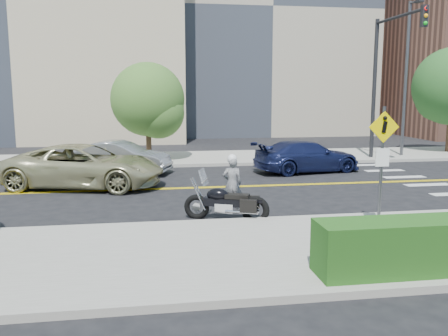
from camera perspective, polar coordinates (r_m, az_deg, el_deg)
name	(u,v)px	position (r m, az deg, el deg)	size (l,w,h in m)	color
ground_plane	(191,188)	(17.56, -4.00, -2.41)	(120.00, 120.00, 0.00)	black
sidewalk_near	(221,253)	(10.33, -0.31, -10.17)	(60.00, 5.00, 0.15)	#9E9B91
sidewalk_far	(178,159)	(24.93, -5.51, 1.13)	(60.00, 5.00, 0.15)	#9E9B91
building_mid	(253,20)	(44.66, 3.54, 17.39)	(18.00, 14.00, 20.00)	#A39984
lamp_post	(406,80)	(27.22, 21.01, 9.85)	(0.16, 0.16, 8.00)	#4C4C51
traffic_light	(384,68)	(25.04, 18.68, 11.29)	(0.28, 4.50, 7.00)	black
pedestrian_sign	(382,155)	(12.32, 18.50, 1.51)	(0.78, 0.08, 3.00)	#4C4C51
motorcyclist	(232,182)	(14.20, 0.98, -1.69)	(0.60, 0.42, 1.68)	#9A9B9E
motorcycle	(226,195)	(13.01, 0.30, -3.27)	(2.31, 0.70, 1.40)	black
suv	(84,166)	(18.24, -16.44, 0.23)	(2.67, 5.78, 1.61)	#B7B386
parked_car_silver	(120,158)	(20.94, -12.35, 1.21)	(1.50, 4.30, 1.42)	gray
parked_car_blue	(307,156)	(21.30, 9.96, 1.38)	(1.95, 4.79, 1.39)	#1A214E
tree_far_a	(148,100)	(23.97, -9.16, 8.13)	(3.64, 3.64, 4.98)	#382619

